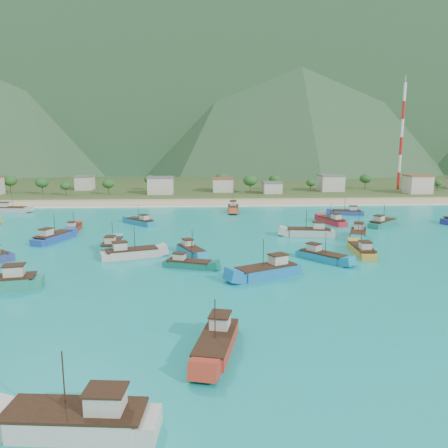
{
  "coord_description": "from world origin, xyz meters",
  "views": [
    {
      "loc": [
        -9.4,
        -82.75,
        21.39
      ],
      "look_at": [
        -3.75,
        18.0,
        3.0
      ],
      "focal_mm": 35.0,
      "sensor_mm": 36.0,
      "label": 1
    }
  ],
  "objects": [
    {
      "name": "boat_9",
      "position": [
        -70.22,
        59.58,
        0.74
      ],
      "size": [
        10.8,
        4.06,
        6.24
      ],
      "rotation": [
        0.0,
        0.0,
        4.62
      ],
      "color": "#ACA39C",
      "rests_on": "ground"
    },
    {
      "name": "boat_27",
      "position": [
        1.6,
        -14.17,
        0.84
      ],
      "size": [
        11.81,
        8.12,
        6.79
      ],
      "rotation": [
        0.0,
        0.0,
        2.03
      ],
      "color": "#1468AB",
      "rests_on": "ground"
    },
    {
      "name": "boat_21",
      "position": [
        27.19,
        14.3,
        0.8
      ],
      "size": [
        7.17,
        11.49,
        6.54
      ],
      "rotation": [
        0.0,
        0.0,
        2.76
      ],
      "color": "teal",
      "rests_on": "ground"
    },
    {
      "name": "boat_3",
      "position": [
        22.44,
        -0.86,
        0.71
      ],
      "size": [
        3.9,
        10.53,
        6.09
      ],
      "rotation": [
        0.0,
        0.0,
        6.2
      ],
      "color": "#B68D2E",
      "rests_on": "ground"
    },
    {
      "name": "boat_14",
      "position": [
        16.62,
        17.53,
        0.81
      ],
      "size": [
        11.6,
        5.06,
        6.63
      ],
      "rotation": [
        0.0,
        0.0,
        1.41
      ],
      "color": "#B1A9A1",
      "rests_on": "ground"
    },
    {
      "name": "mountains",
      "position": [
        -18.31,
        403.81,
        106.83
      ],
      "size": [
        1520.0,
        440.0,
        260.0
      ],
      "color": "slate",
      "rests_on": "ground"
    },
    {
      "name": "radio_tower",
      "position": [
        79.56,
        108.0,
        24.64
      ],
      "size": [
        1.2,
        1.2,
        46.08
      ],
      "color": "red",
      "rests_on": "ground"
    },
    {
      "name": "boat_30",
      "position": [
        -11.23,
        1.39,
        0.6
      ],
      "size": [
        6.16,
        9.54,
        5.45
      ],
      "rotation": [
        0.0,
        0.0,
        3.55
      ],
      "color": "#1B7EB9",
      "rests_on": "ground"
    },
    {
      "name": "boat_25",
      "position": [
        -27.74,
        7.14,
        0.69
      ],
      "size": [
        3.0,
        10.11,
        5.97
      ],
      "rotation": [
        0.0,
        0.0,
        0.0
      ],
      "color": "#2DA6B9",
      "rests_on": "ground"
    },
    {
      "name": "boat_26",
      "position": [
        -7.77,
        -39.84,
        0.76
      ],
      "size": [
        5.59,
        11.2,
        6.35
      ],
      "rotation": [
        0.0,
        0.0,
        2.91
      ],
      "color": "#B23120",
      "rests_on": "ground"
    },
    {
      "name": "boat_0",
      "position": [
        13.29,
        -4.66,
        0.67
      ],
      "size": [
        8.59,
        9.46,
        5.85
      ],
      "rotation": [
        0.0,
        0.0,
        3.84
      ],
      "color": "#1280AB",
      "rests_on": "ground"
    },
    {
      "name": "boat_6",
      "position": [
        -25.63,
        35.03,
        0.65
      ],
      "size": [
        8.86,
        8.89,
        5.72
      ],
      "rotation": [
        0.0,
        0.0,
        0.78
      ],
      "color": "teal",
      "rests_on": "ground"
    },
    {
      "name": "boat_23",
      "position": [
        39.02,
        28.81,
        0.73
      ],
      "size": [
        9.8,
        9.32,
        6.17
      ],
      "rotation": [
        0.0,
        0.0,
        5.45
      ],
      "color": "#1C725E",
      "rests_on": "ground"
    },
    {
      "name": "boat_29",
      "position": [
        26.67,
        32.98,
        0.72
      ],
      "size": [
        5.95,
        10.81,
        6.12
      ],
      "rotation": [
        0.0,
        0.0,
        0.3
      ],
      "color": "red",
      "rests_on": "ground"
    },
    {
      "name": "land",
      "position": [
        0.0,
        140.0,
        0.0
      ],
      "size": [
        400.0,
        110.0,
        2.4
      ],
      "primitive_type": "cube",
      "color": "#385123",
      "rests_on": "ground"
    },
    {
      "name": "vegetation",
      "position": [
        -8.43,
        102.7,
        5.02
      ],
      "size": [
        278.8,
        25.59,
        8.14
      ],
      "color": "#235623",
      "rests_on": "ground"
    },
    {
      "name": "village",
      "position": [
        12.84,
        100.59,
        4.66
      ],
      "size": [
        212.59,
        30.32,
        7.05
      ],
      "color": "beige",
      "rests_on": "ground"
    },
    {
      "name": "beach",
      "position": [
        0.0,
        79.0,
        0.0
      ],
      "size": [
        400.0,
        18.0,
        1.2
      ],
      "primitive_type": "cube",
      "color": "beige",
      "rests_on": "ground"
    },
    {
      "name": "boat_20",
      "position": [
        -41.24,
        26.94,
        0.55
      ],
      "size": [
        3.13,
        8.89,
        5.17
      ],
      "rotation": [
        0.0,
        0.0,
        0.06
      ],
      "color": "#9E2E12",
      "rests_on": "ground"
    },
    {
      "name": "boat_12",
      "position": [
        -18.67,
        -52.61,
        0.87
      ],
      "size": [
        12.07,
        4.63,
        6.96
      ],
      "rotation": [
        0.0,
        0.0,
        1.47
      ],
      "color": "beige",
      "rests_on": "ground"
    },
    {
      "name": "boat_2",
      "position": [
        1.39,
        56.82,
        0.79
      ],
      "size": [
        4.13,
        11.22,
        6.49
      ],
      "rotation": [
        0.0,
        0.0,
        3.06
      ],
      "color": "#BB4823",
      "rests_on": "ground"
    },
    {
      "name": "boat_17",
      "position": [
        -42.43,
        14.96,
        0.77
      ],
      "size": [
        6.84,
        11.26,
        6.4
      ],
      "rotation": [
        0.0,
        0.0,
        5.92
      ],
      "color": "#1C439F",
      "rests_on": "ground"
    },
    {
      "name": "surf_line",
      "position": [
        0.0,
        69.5,
        0.0
      ],
      "size": [
        400.0,
        2.5,
        0.08
      ],
      "primitive_type": "cube",
      "color": "white",
      "rests_on": "ground"
    },
    {
      "name": "boat_19",
      "position": [
        -22.74,
        -0.62,
        0.77
      ],
      "size": [
        11.28,
        6.49,
        6.4
      ],
      "rotation": [
        0.0,
        0.0,
        5.04
      ],
      "color": "#B3A9A1",
      "rests_on": "ground"
    },
    {
      "name": "ground",
      "position": [
        0.0,
        0.0,
        0.0
      ],
      "size": [
        600.0,
        600.0,
        0.0
      ],
      "primitive_type": "plane",
      "color": "#0D8895",
      "rests_on": "ground"
    },
    {
      "name": "boat_22",
      "position": [
        -11.59,
        -8.08,
        0.53
      ],
      "size": [
        8.97,
        5.21,
        5.09
      ],
      "rotation": [
        0.0,
        0.0,
        4.38
      ],
      "color": "#106354",
      "rests_on": "ground"
    },
    {
      "name": "boat_11",
      "position": [
        36.08,
        48.18,
        0.63
      ],
      "size": [
        9.93,
        4.9,
        5.64
      ],
      "rotation": [
        0.0,
        0.0,
        1.34
      ],
      "color": "navy",
      "rests_on": "ground"
    }
  ]
}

